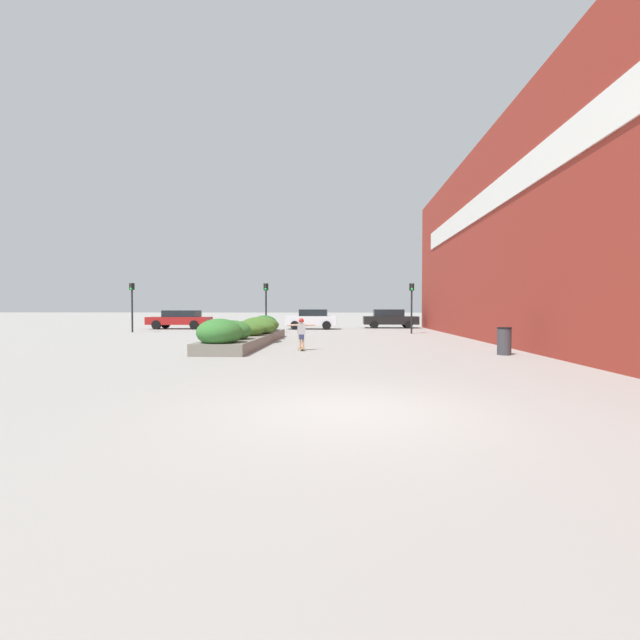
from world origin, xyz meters
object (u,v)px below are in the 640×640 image
at_px(car_center_right, 390,318).
at_px(car_rightmost, 312,319).
at_px(skateboard, 301,349).
at_px(skateboarder, 301,330).
at_px(trash_bin, 504,341).
at_px(traffic_light_right, 412,299).
at_px(traffic_light_far_left, 132,299).
at_px(car_center_left, 533,320).
at_px(traffic_light_left, 266,299).
at_px(car_leftmost, 180,319).

relative_size(car_center_right, car_rightmost, 1.13).
height_order(skateboard, skateboarder, skateboarder).
bearing_deg(trash_bin, skateboard, 170.53).
relative_size(traffic_light_right, traffic_light_far_left, 0.97).
bearing_deg(car_center_left, trash_bin, 153.53).
distance_m(traffic_light_left, traffic_light_far_left, 9.13).
bearing_deg(traffic_light_left, car_rightmost, 64.94).
height_order(car_rightmost, traffic_light_right, traffic_light_right).
relative_size(skateboarder, traffic_light_right, 0.36).
distance_m(car_center_right, traffic_light_left, 11.91).
distance_m(car_leftmost, traffic_light_far_left, 5.26).
distance_m(car_center_right, car_rightmost, 6.65).
distance_m(skateboard, car_center_left, 21.89).
height_order(car_center_right, traffic_light_left, traffic_light_left).
relative_size(skateboard, traffic_light_far_left, 0.19).
height_order(car_rightmost, traffic_light_left, traffic_light_left).
xyz_separation_m(car_rightmost, traffic_light_right, (6.72, -5.57, 1.40)).
xyz_separation_m(trash_bin, car_center_right, (-1.67, 20.14, 0.31)).
distance_m(car_rightmost, traffic_light_left, 6.30).
xyz_separation_m(skateboard, car_rightmost, (-0.73, 16.64, 0.74)).
bearing_deg(traffic_light_far_left, car_center_left, 7.87).
height_order(skateboard, car_center_left, car_center_left).
bearing_deg(car_leftmost, traffic_light_far_left, 163.72).
bearing_deg(skateboarder, car_rightmost, 77.94).
distance_m(trash_bin, car_leftmost, 25.36).
distance_m(skateboarder, car_rightmost, 16.65).
distance_m(skateboarder, trash_bin, 7.28).
distance_m(car_leftmost, car_rightmost, 10.31).
height_order(skateboard, car_center_right, car_center_right).
height_order(trash_bin, car_rightmost, car_rightmost).
xyz_separation_m(traffic_light_right, traffic_light_far_left, (-18.44, 0.54, 0.06)).
height_order(car_center_right, traffic_light_far_left, traffic_light_far_left).
bearing_deg(skateboard, skateboarder, 0.00).
relative_size(trash_bin, traffic_light_left, 0.30).
xyz_separation_m(skateboarder, car_leftmost, (-11.03, 16.45, -0.01)).
height_order(trash_bin, car_center_left, car_center_left).
relative_size(trash_bin, traffic_light_far_left, 0.29).
relative_size(skateboard, skateboarder, 0.55).
relative_size(traffic_light_left, traffic_light_far_left, 0.98).
height_order(skateboard, traffic_light_right, traffic_light_right).
distance_m(trash_bin, traffic_light_right, 12.44).
distance_m(skateboard, car_leftmost, 19.82).
distance_m(skateboard, traffic_light_right, 12.77).
bearing_deg(skateboard, car_center_left, 30.43).
xyz_separation_m(car_center_right, car_rightmost, (-6.23, -2.31, 0.01)).
xyz_separation_m(skateboard, traffic_light_left, (-3.33, 11.08, 2.15)).
bearing_deg(car_center_right, traffic_light_right, 3.53).
relative_size(skateboarder, traffic_light_left, 0.36).
relative_size(car_leftmost, car_center_left, 1.22).
height_order(car_leftmost, traffic_light_right, traffic_light_right).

